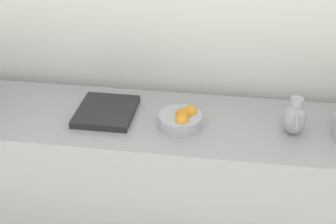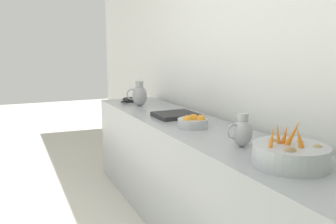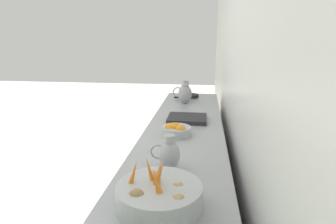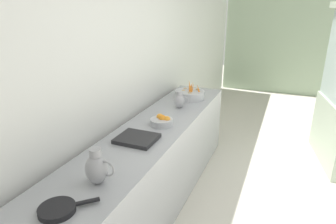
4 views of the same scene
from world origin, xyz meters
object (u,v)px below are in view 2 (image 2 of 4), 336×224
object	(u,v)px
vegetable_colander	(290,155)
metal_pitcher_short	(242,132)
orange_bowl	(193,122)
metal_pitcher_tall	(139,95)
skillet_on_counter	(132,100)

from	to	relation	value
vegetable_colander	metal_pitcher_short	size ratio (longest dim) A/B	1.86
orange_bowl	metal_pitcher_tall	size ratio (longest dim) A/B	0.89
metal_pitcher_tall	skillet_on_counter	distance (m)	0.35
vegetable_colander	skillet_on_counter	bearing A→B (deg)	-90.09
vegetable_colander	orange_bowl	xyz separation A→B (m)	(0.02, -0.94, -0.02)
vegetable_colander	skillet_on_counter	distance (m)	2.37
metal_pitcher_tall	skillet_on_counter	size ratio (longest dim) A/B	0.87
orange_bowl	metal_pitcher_short	xyz separation A→B (m)	(-0.02, 0.56, 0.05)
metal_pitcher_short	skillet_on_counter	distance (m)	1.99
metal_pitcher_tall	skillet_on_counter	world-z (taller)	metal_pitcher_tall
vegetable_colander	metal_pitcher_tall	world-z (taller)	metal_pitcher_tall
metal_pitcher_tall	orange_bowl	bearing A→B (deg)	90.67
metal_pitcher_tall	vegetable_colander	bearing A→B (deg)	90.96
vegetable_colander	metal_pitcher_tall	size ratio (longest dim) A/B	1.46
metal_pitcher_tall	skillet_on_counter	xyz separation A→B (m)	(-0.04, -0.34, -0.10)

